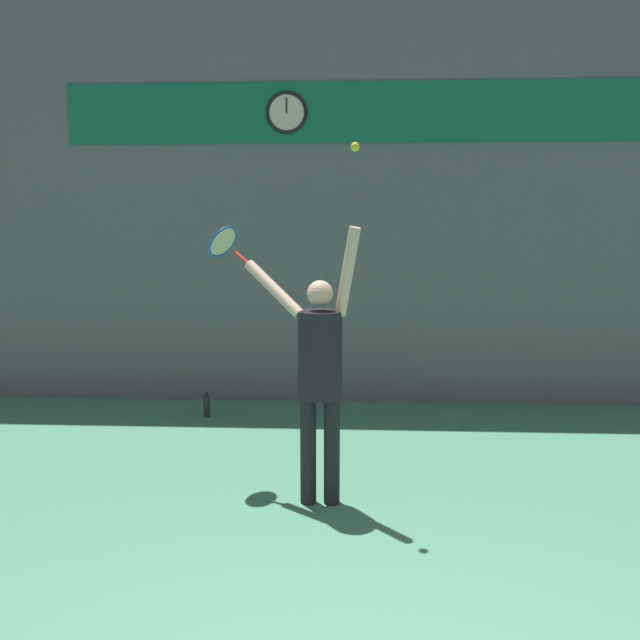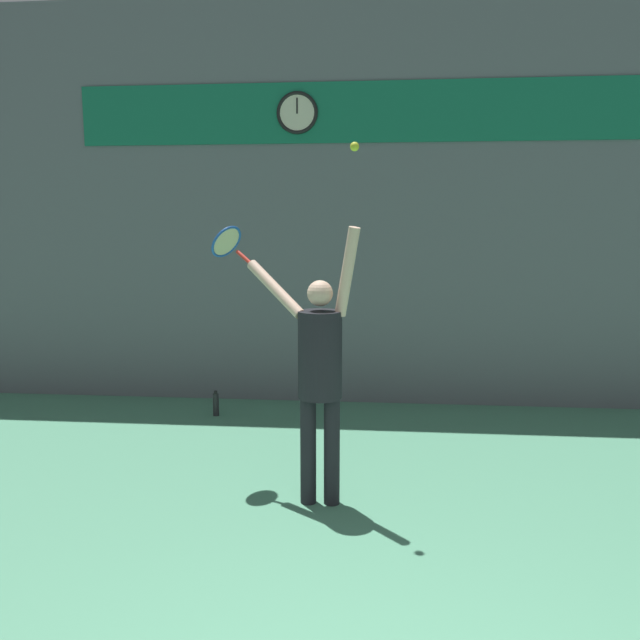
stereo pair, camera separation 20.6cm
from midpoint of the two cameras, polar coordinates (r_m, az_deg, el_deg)
name	(u,v)px [view 2 (the right image)]	position (r m, az deg, el deg)	size (l,w,h in m)	color
back_wall	(382,206)	(7.88, 6.42, 10.33)	(18.00, 0.10, 5.00)	slate
sponsor_banner	(383,112)	(7.94, 6.57, 18.40)	(7.50, 0.02, 0.72)	#146B4C
scoreboard_clock	(297,113)	(7.97, -1.32, 18.42)	(0.51, 0.05, 0.51)	beige
tennis_player	(319,367)	(4.98, 1.11, -4.28)	(0.99, 0.60, 2.25)	black
tennis_racket	(228,243)	(5.48, -7.37, 7.00)	(0.43, 0.37, 0.34)	red
tennis_ball	(355,147)	(4.77, 4.46, 15.53)	(0.07, 0.07, 0.07)	#CCDB2D
water_bottle	(216,404)	(7.62, -8.73, -7.62)	(0.07, 0.07, 0.30)	#262628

